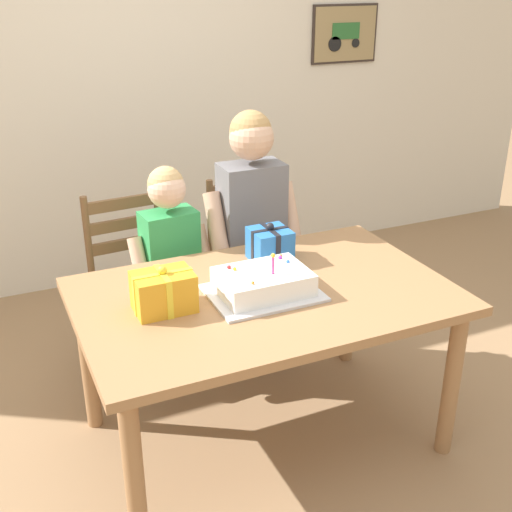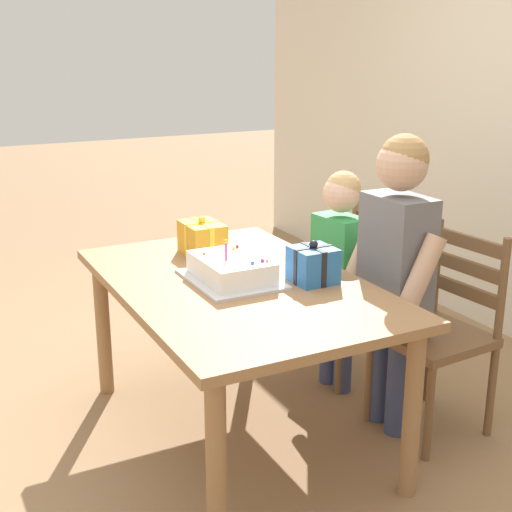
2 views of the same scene
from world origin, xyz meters
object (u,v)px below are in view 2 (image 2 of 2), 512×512
Objects in this scene: birthday_cake at (231,270)px; child_older at (396,256)px; gift_box_red_large at (313,265)px; dining_table at (237,301)px; gift_box_beside_cake at (202,239)px; chair_left at (354,287)px; child_younger at (339,260)px; chair_right at (440,331)px.

birthday_cake is 0.33× the size of child_older.
dining_table is at bearing -118.96° from gift_box_red_large.
chair_left is (0.08, 0.82, -0.35)m from gift_box_beside_cake.
child_younger is (-0.20, 0.65, 0.03)m from dining_table.
gift_box_beside_cake is (-0.57, -0.25, 0.00)m from gift_box_red_large.
child_younger reaches higher than birthday_cake.
chair_left is 0.82× the size of child_younger.
birthday_cake is 0.39× the size of child_younger.
gift_box_beside_cake is 0.25× the size of chair_left.
dining_table is at bearing -111.30° from chair_right.
gift_box_beside_cake is at bearing -132.40° from chair_right.
gift_box_red_large is at bearing -49.05° from chair_left.
chair_right is (0.33, 0.84, -0.18)m from dining_table.
dining_table is 0.45m from gift_box_beside_cake.
gift_box_beside_cake is at bearing -136.05° from child_older.
gift_box_red_large is at bearing -101.56° from child_older.
birthday_cake reaches higher than chair_left.
child_older is (0.56, -0.19, 0.35)m from chair_left.
gift_box_beside_cake is 0.90m from child_older.
gift_box_beside_cake is 1.16m from chair_right.
gift_box_beside_cake is 0.68m from child_younger.
chair_left is at bearing 161.16° from child_older.
dining_table is 1.65× the size of chair_left.
chair_right is (0.66, -0.00, 0.00)m from chair_left.
child_older reaches higher than chair_right.
child_older is (-0.10, -0.19, 0.35)m from chair_right.
chair_right is 0.60m from child_younger.
birthday_cake reaches higher than chair_right.
gift_box_red_large is at bearing 23.98° from gift_box_beside_cake.
gift_box_red_large is 0.79× the size of gift_box_beside_cake.
chair_left is 0.69× the size of child_older.
child_older is at bearing -18.84° from chair_left.
birthday_cake is at bearing -110.26° from child_older.
gift_box_beside_cake is 0.17× the size of child_older.
child_older reaches higher than gift_box_beside_cake.
chair_left is (-0.33, 0.84, -0.18)m from dining_table.
birthday_cake is at bearing -119.93° from gift_box_red_large.
child_younger is at bearing 107.23° from dining_table.
child_older is at bearing 70.49° from dining_table.
chair_right is at bearing 19.93° from child_younger.
chair_right is at bearing -0.00° from chair_left.
gift_box_red_large is 0.63m from gift_box_beside_cake.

